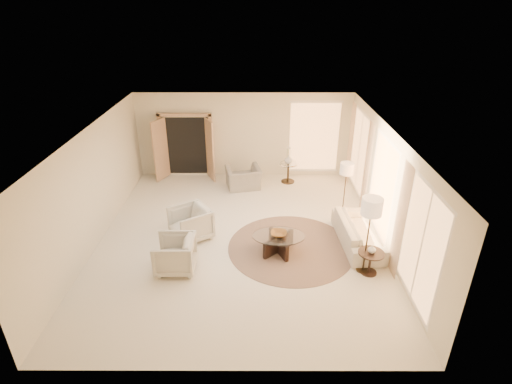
{
  "coord_description": "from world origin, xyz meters",
  "views": [
    {
      "loc": [
        0.42,
        -8.57,
        5.52
      ],
      "look_at": [
        0.4,
        0.4,
        1.1
      ],
      "focal_mm": 28.0,
      "sensor_mm": 36.0,
      "label": 1
    }
  ],
  "objects_px": {
    "coffee_table": "(278,241)",
    "sofa": "(358,232)",
    "side_vase": "(289,159)",
    "end_vase": "(372,249)",
    "side_table": "(288,171)",
    "floor_lamp_far": "(372,210)",
    "armchair_right": "(175,253)",
    "bowl": "(279,234)",
    "end_table": "(370,259)",
    "floor_lamp_near": "(347,171)",
    "accent_chair": "(243,174)",
    "armchair_left": "(190,222)"
  },
  "relations": [
    {
      "from": "bowl",
      "to": "end_vase",
      "type": "xyz_separation_m",
      "value": [
        1.96,
        -0.81,
        0.12
      ]
    },
    {
      "from": "sofa",
      "to": "side_table",
      "type": "relative_size",
      "value": 3.21
    },
    {
      "from": "coffee_table",
      "to": "sofa",
      "type": "bearing_deg",
      "value": 10.9
    },
    {
      "from": "coffee_table",
      "to": "armchair_right",
      "type": "bearing_deg",
      "value": -163.69
    },
    {
      "from": "coffee_table",
      "to": "side_table",
      "type": "xyz_separation_m",
      "value": [
        0.51,
        4.01,
        0.11
      ]
    },
    {
      "from": "sofa",
      "to": "coffee_table",
      "type": "distance_m",
      "value": 2.0
    },
    {
      "from": "armchair_left",
      "to": "floor_lamp_far",
      "type": "xyz_separation_m",
      "value": [
        4.03,
        -1.35,
        1.08
      ]
    },
    {
      "from": "side_table",
      "to": "bowl",
      "type": "xyz_separation_m",
      "value": [
        -0.51,
        -4.01,
        0.11
      ]
    },
    {
      "from": "side_table",
      "to": "bowl",
      "type": "distance_m",
      "value": 4.04
    },
    {
      "from": "coffee_table",
      "to": "end_vase",
      "type": "distance_m",
      "value": 2.15
    },
    {
      "from": "bowl",
      "to": "side_vase",
      "type": "xyz_separation_m",
      "value": [
        0.51,
        4.01,
        0.29
      ]
    },
    {
      "from": "armchair_right",
      "to": "accent_chair",
      "type": "distance_m",
      "value": 4.47
    },
    {
      "from": "end_vase",
      "to": "bowl",
      "type": "bearing_deg",
      "value": 157.7
    },
    {
      "from": "floor_lamp_far",
      "to": "end_vase",
      "type": "distance_m",
      "value": 0.92
    },
    {
      "from": "armchair_left",
      "to": "end_table",
      "type": "bearing_deg",
      "value": 37.32
    },
    {
      "from": "end_vase",
      "to": "side_table",
      "type": "bearing_deg",
      "value": 106.85
    },
    {
      "from": "accent_chair",
      "to": "armchair_left",
      "type": "bearing_deg",
      "value": 54.37
    },
    {
      "from": "side_vase",
      "to": "armchair_right",
      "type": "bearing_deg",
      "value": -121.1
    },
    {
      "from": "floor_lamp_far",
      "to": "side_table",
      "type": "bearing_deg",
      "value": 105.98
    },
    {
      "from": "armchair_left",
      "to": "coffee_table",
      "type": "xyz_separation_m",
      "value": [
        2.17,
        -0.63,
        -0.17
      ]
    },
    {
      "from": "side_vase",
      "to": "floor_lamp_near",
      "type": "bearing_deg",
      "value": -56.45
    },
    {
      "from": "coffee_table",
      "to": "floor_lamp_far",
      "type": "distance_m",
      "value": 2.35
    },
    {
      "from": "side_table",
      "to": "side_vase",
      "type": "distance_m",
      "value": 0.39
    },
    {
      "from": "coffee_table",
      "to": "side_table",
      "type": "distance_m",
      "value": 4.04
    },
    {
      "from": "armchair_right",
      "to": "coffee_table",
      "type": "xyz_separation_m",
      "value": [
        2.32,
        0.68,
        -0.15
      ]
    },
    {
      "from": "side_table",
      "to": "bowl",
      "type": "bearing_deg",
      "value": -97.2
    },
    {
      "from": "side_vase",
      "to": "sofa",
      "type": "bearing_deg",
      "value": -68.12
    },
    {
      "from": "end_table",
      "to": "end_vase",
      "type": "distance_m",
      "value": 0.26
    },
    {
      "from": "accent_chair",
      "to": "end_vase",
      "type": "xyz_separation_m",
      "value": [
        2.91,
        -4.37,
        0.17
      ]
    },
    {
      "from": "accent_chair",
      "to": "end_table",
      "type": "height_order",
      "value": "accent_chair"
    },
    {
      "from": "end_table",
      "to": "floor_lamp_near",
      "type": "xyz_separation_m",
      "value": [
        -0.06,
        2.71,
        0.92
      ]
    },
    {
      "from": "side_vase",
      "to": "end_vase",
      "type": "bearing_deg",
      "value": -73.15
    },
    {
      "from": "accent_chair",
      "to": "end_vase",
      "type": "distance_m",
      "value": 5.25
    },
    {
      "from": "end_vase",
      "to": "floor_lamp_far",
      "type": "bearing_deg",
      "value": 140.17
    },
    {
      "from": "armchair_right",
      "to": "floor_lamp_far",
      "type": "xyz_separation_m",
      "value": [
        4.18,
        -0.04,
        1.1
      ]
    },
    {
      "from": "accent_chair",
      "to": "end_vase",
      "type": "bearing_deg",
      "value": 110.68
    },
    {
      "from": "side_vase",
      "to": "floor_lamp_far",
      "type": "bearing_deg",
      "value": -74.02
    },
    {
      "from": "armchair_right",
      "to": "end_table",
      "type": "distance_m",
      "value": 4.29
    },
    {
      "from": "floor_lamp_far",
      "to": "sofa",
      "type": "bearing_deg",
      "value": 84.6
    },
    {
      "from": "sofa",
      "to": "floor_lamp_far",
      "type": "height_order",
      "value": "floor_lamp_far"
    },
    {
      "from": "accent_chair",
      "to": "floor_lamp_near",
      "type": "xyz_separation_m",
      "value": [
        2.84,
        -1.66,
        0.83
      ]
    },
    {
      "from": "end_table",
      "to": "bowl",
      "type": "relative_size",
      "value": 1.53
    },
    {
      "from": "end_table",
      "to": "side_vase",
      "type": "distance_m",
      "value": 5.05
    },
    {
      "from": "armchair_right",
      "to": "end_vase",
      "type": "relative_size",
      "value": 4.8
    },
    {
      "from": "coffee_table",
      "to": "end_vase",
      "type": "relative_size",
      "value": 8.21
    },
    {
      "from": "coffee_table",
      "to": "floor_lamp_far",
      "type": "height_order",
      "value": "floor_lamp_far"
    },
    {
      "from": "sofa",
      "to": "floor_lamp_far",
      "type": "bearing_deg",
      "value": 171.35
    },
    {
      "from": "coffee_table",
      "to": "side_vase",
      "type": "bearing_deg",
      "value": 82.8
    },
    {
      "from": "end_vase",
      "to": "coffee_table",
      "type": "bearing_deg",
      "value": 157.7
    },
    {
      "from": "floor_lamp_far",
      "to": "bowl",
      "type": "height_order",
      "value": "floor_lamp_far"
    }
  ]
}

